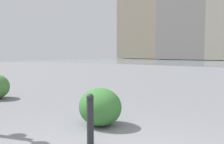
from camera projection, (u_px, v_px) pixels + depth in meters
building_highrise at (149, 29)px, 75.50m from camera, size 16.22×12.39×20.76m
bollard_near at (90, 118)px, 4.07m from camera, size 0.13×0.13×0.90m
shrub_tall at (100, 107)px, 5.18m from camera, size 0.98×0.88×0.83m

